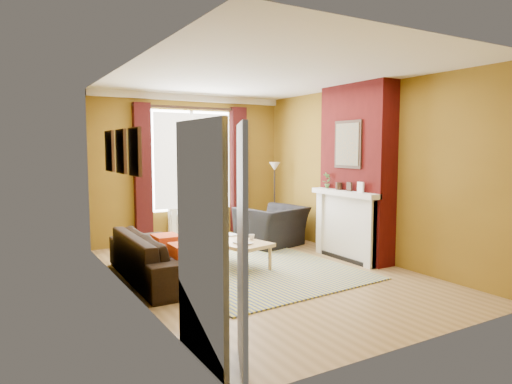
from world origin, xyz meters
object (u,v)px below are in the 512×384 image
Objects in this scene: wicker_stool at (210,236)px; armchair at (272,226)px; coffee_table at (232,243)px; floor_lamp at (275,178)px; sofa at (158,256)px.

armchair is at bearing -28.73° from wicker_stool.
floor_lamp reaches higher than coffee_table.
coffee_table is (1.16, 0.04, 0.05)m from sofa.
floor_lamp reaches higher than sofa.
armchair is 2.71× the size of wicker_stool.
coffee_table reaches higher than wicker_stool.
sofa is 1.97× the size of armchair.
armchair is at bearing -125.68° from floor_lamp.
floor_lamp is (1.49, 0.15, 1.00)m from wicker_stool.
sofa is at bearing -150.40° from floor_lamp.
sofa is at bearing 168.45° from coffee_table.
floor_lamp is at bearing -141.99° from armchair.
wicker_stool is at bearing -45.04° from armchair.
armchair reaches higher than coffee_table.
wicker_stool is at bearing -43.39° from sofa.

